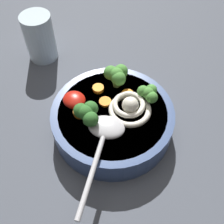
% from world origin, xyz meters
% --- Properties ---
extents(table_slab, '(1.22, 1.22, 0.03)m').
position_xyz_m(table_slab, '(0.00, 0.00, 0.01)').
color(table_slab, '#474C56').
rests_on(table_slab, ground).
extents(soup_bowl, '(0.21, 0.21, 0.05)m').
position_xyz_m(soup_bowl, '(-0.02, 0.00, 0.06)').
color(soup_bowl, '#334775').
rests_on(soup_bowl, table_slab).
extents(noodle_pile, '(0.08, 0.08, 0.03)m').
position_xyz_m(noodle_pile, '(-0.04, -0.02, 0.09)').
color(noodle_pile, silver).
rests_on(noodle_pile, soup_bowl).
extents(soup_spoon, '(0.10, 0.17, 0.02)m').
position_xyz_m(soup_spoon, '(-0.04, 0.05, 0.09)').
color(soup_spoon, '#B7B7BC').
rests_on(soup_spoon, soup_bowl).
extents(chili_sauce_dollop, '(0.04, 0.04, 0.02)m').
position_xyz_m(chili_sauce_dollop, '(0.04, 0.02, 0.09)').
color(chili_sauce_dollop, '#B2190F').
rests_on(chili_sauce_dollop, soup_bowl).
extents(broccoli_floret_front, '(0.05, 0.04, 0.04)m').
position_xyz_m(broccoli_floret_front, '(0.01, -0.05, 0.10)').
color(broccoli_floret_front, '#7A9E60').
rests_on(broccoli_floret_front, soup_bowl).
extents(broccoli_floret_beside_chili, '(0.04, 0.03, 0.03)m').
position_xyz_m(broccoli_floret_beside_chili, '(-0.06, -0.05, 0.10)').
color(broccoli_floret_beside_chili, '#7A9E60').
rests_on(broccoli_floret_beside_chili, soup_bowl).
extents(broccoli_floret_rear, '(0.05, 0.04, 0.04)m').
position_xyz_m(broccoli_floret_rear, '(-0.00, 0.04, 0.10)').
color(broccoli_floret_rear, '#7A9E60').
rests_on(broccoli_floret_rear, soup_bowl).
extents(carrot_slice_far, '(0.02, 0.02, 0.01)m').
position_xyz_m(carrot_slice_far, '(0.03, -0.02, 0.08)').
color(carrot_slice_far, orange).
rests_on(carrot_slice_far, soup_bowl).
extents(carrot_slice_beside_noodles, '(0.02, 0.02, 0.01)m').
position_xyz_m(carrot_slice_beside_noodles, '(-0.02, -0.04, 0.08)').
color(carrot_slice_beside_noodles, orange).
rests_on(carrot_slice_beside_noodles, soup_bowl).
extents(carrot_slice_right, '(0.02, 0.02, 0.00)m').
position_xyz_m(carrot_slice_right, '(0.00, -0.01, 0.08)').
color(carrot_slice_right, orange).
rests_on(carrot_slice_right, soup_bowl).
extents(carrot_slice_extra_b, '(0.03, 0.03, 0.01)m').
position_xyz_m(carrot_slice_extra_b, '(0.02, 0.03, 0.08)').
color(carrot_slice_extra_b, orange).
rests_on(carrot_slice_extra_b, soup_bowl).
extents(drinking_glass, '(0.06, 0.06, 0.10)m').
position_xyz_m(drinking_glass, '(0.22, -0.07, 0.08)').
color(drinking_glass, silver).
rests_on(drinking_glass, table_slab).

